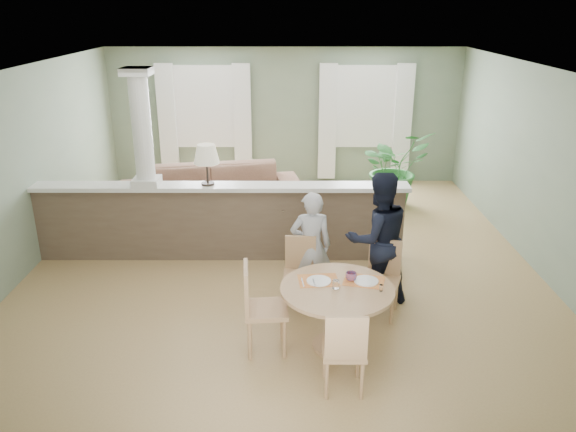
{
  "coord_description": "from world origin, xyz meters",
  "views": [
    {
      "loc": [
        0.08,
        -7.26,
        3.46
      ],
      "look_at": [
        0.07,
        -1.0,
        1.1
      ],
      "focal_mm": 35.0,
      "sensor_mm": 36.0,
      "label": 1
    }
  ],
  "objects_px": {
    "man_person": "(378,239)",
    "houseplant": "(394,168)",
    "chair_far_man": "(383,274)",
    "chair_side": "(259,304)",
    "sofa": "(211,195)",
    "chair_far_boy": "(300,269)",
    "chair_near": "(345,348)",
    "dining_table": "(337,300)",
    "child_person": "(311,246)"
  },
  "relations": [
    {
      "from": "man_person",
      "to": "houseplant",
      "type": "bearing_deg",
      "value": -119.02
    },
    {
      "from": "chair_far_man",
      "to": "chair_side",
      "type": "bearing_deg",
      "value": -132.73
    },
    {
      "from": "sofa",
      "to": "houseplant",
      "type": "relative_size",
      "value": 2.21
    },
    {
      "from": "houseplant",
      "to": "man_person",
      "type": "distance_m",
      "value": 3.72
    },
    {
      "from": "chair_side",
      "to": "chair_far_man",
      "type": "bearing_deg",
      "value": -65.67
    },
    {
      "from": "sofa",
      "to": "chair_far_boy",
      "type": "relative_size",
      "value": 3.53
    },
    {
      "from": "chair_far_man",
      "to": "chair_near",
      "type": "distance_m",
      "value": 1.62
    },
    {
      "from": "dining_table",
      "to": "chair_side",
      "type": "xyz_separation_m",
      "value": [
        -0.82,
        -0.05,
        -0.03
      ]
    },
    {
      "from": "chair_far_boy",
      "to": "chair_far_man",
      "type": "xyz_separation_m",
      "value": [
        0.96,
        -0.17,
        0.02
      ]
    },
    {
      "from": "chair_far_man",
      "to": "chair_near",
      "type": "bearing_deg",
      "value": -93.0
    },
    {
      "from": "chair_far_boy",
      "to": "child_person",
      "type": "relative_size",
      "value": 0.62
    },
    {
      "from": "dining_table",
      "to": "chair_far_boy",
      "type": "relative_size",
      "value": 1.37
    },
    {
      "from": "houseplant",
      "to": "child_person",
      "type": "height_order",
      "value": "child_person"
    },
    {
      "from": "sofa",
      "to": "child_person",
      "type": "distance_m",
      "value": 3.16
    },
    {
      "from": "chair_near",
      "to": "houseplant",
      "type": "bearing_deg",
      "value": -103.82
    },
    {
      "from": "chair_far_man",
      "to": "child_person",
      "type": "distance_m",
      "value": 0.93
    },
    {
      "from": "houseplant",
      "to": "man_person",
      "type": "height_order",
      "value": "man_person"
    },
    {
      "from": "houseplant",
      "to": "chair_side",
      "type": "xyz_separation_m",
      "value": [
        -2.22,
        -4.69,
        -0.15
      ]
    },
    {
      "from": "chair_far_boy",
      "to": "chair_side",
      "type": "height_order",
      "value": "chair_side"
    },
    {
      "from": "dining_table",
      "to": "chair_side",
      "type": "bearing_deg",
      "value": -176.71
    },
    {
      "from": "chair_side",
      "to": "dining_table",
      "type": "bearing_deg",
      "value": -91.43
    },
    {
      "from": "chair_far_man",
      "to": "dining_table",
      "type": "bearing_deg",
      "value": -110.56
    },
    {
      "from": "houseplant",
      "to": "man_person",
      "type": "relative_size",
      "value": 0.83
    },
    {
      "from": "dining_table",
      "to": "chair_far_boy",
      "type": "distance_m",
      "value": 0.99
    },
    {
      "from": "dining_table",
      "to": "chair_far_man",
      "type": "distance_m",
      "value": 0.95
    },
    {
      "from": "chair_side",
      "to": "man_person",
      "type": "distance_m",
      "value": 1.77
    },
    {
      "from": "sofa",
      "to": "houseplant",
      "type": "height_order",
      "value": "houseplant"
    },
    {
      "from": "houseplant",
      "to": "chair_far_boy",
      "type": "xyz_separation_m",
      "value": [
        -1.77,
        -3.73,
        -0.21
      ]
    },
    {
      "from": "dining_table",
      "to": "chair_side",
      "type": "relative_size",
      "value": 1.21
    },
    {
      "from": "houseplant",
      "to": "child_person",
      "type": "bearing_deg",
      "value": -114.75
    },
    {
      "from": "sofa",
      "to": "chair_near",
      "type": "relative_size",
      "value": 3.42
    },
    {
      "from": "man_person",
      "to": "chair_far_boy",
      "type": "bearing_deg",
      "value": -9.2
    },
    {
      "from": "child_person",
      "to": "dining_table",
      "type": "bearing_deg",
      "value": 97.13
    },
    {
      "from": "houseplant",
      "to": "chair_far_boy",
      "type": "bearing_deg",
      "value": -115.37
    },
    {
      "from": "sofa",
      "to": "child_person",
      "type": "xyz_separation_m",
      "value": [
        1.58,
        -2.73,
        0.25
      ]
    },
    {
      "from": "houseplant",
      "to": "child_person",
      "type": "relative_size",
      "value": 0.99
    },
    {
      "from": "chair_side",
      "to": "chair_near",
      "type": "bearing_deg",
      "value": -135.83
    },
    {
      "from": "child_person",
      "to": "chair_near",
      "type": "bearing_deg",
      "value": 92.3
    },
    {
      "from": "sofa",
      "to": "chair_far_boy",
      "type": "xyz_separation_m",
      "value": [
        1.45,
        -2.91,
        0.03
      ]
    },
    {
      "from": "child_person",
      "to": "man_person",
      "type": "bearing_deg",
      "value": 169.95
    },
    {
      "from": "sofa",
      "to": "houseplant",
      "type": "xyz_separation_m",
      "value": [
        3.22,
        0.83,
        0.25
      ]
    },
    {
      "from": "chair_far_man",
      "to": "man_person",
      "type": "distance_m",
      "value": 0.44
    },
    {
      "from": "dining_table",
      "to": "child_person",
      "type": "distance_m",
      "value": 1.12
    },
    {
      "from": "houseplant",
      "to": "child_person",
      "type": "distance_m",
      "value": 3.91
    },
    {
      "from": "chair_far_boy",
      "to": "man_person",
      "type": "relative_size",
      "value": 0.52
    },
    {
      "from": "sofa",
      "to": "dining_table",
      "type": "bearing_deg",
      "value": -74.69
    },
    {
      "from": "chair_near",
      "to": "man_person",
      "type": "xyz_separation_m",
      "value": [
        0.55,
        1.79,
        0.34
      ]
    },
    {
      "from": "chair_far_boy",
      "to": "man_person",
      "type": "xyz_separation_m",
      "value": [
        0.93,
        0.11,
        0.35
      ]
    },
    {
      "from": "man_person",
      "to": "chair_far_man",
      "type": "bearing_deg",
      "value": 80.79
    },
    {
      "from": "chair_far_boy",
      "to": "child_person",
      "type": "distance_m",
      "value": 0.31
    }
  ]
}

